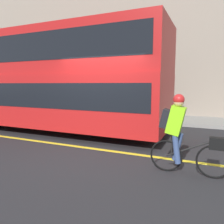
# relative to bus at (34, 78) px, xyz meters

# --- Properties ---
(ground_plane) EXTENTS (80.00, 80.00, 0.00)m
(ground_plane) POSITION_rel_bus_xyz_m (3.46, -1.50, -1.99)
(ground_plane) COLOR #232326
(road_center_line) EXTENTS (50.00, 0.14, 0.01)m
(road_center_line) POSITION_rel_bus_xyz_m (3.46, -1.51, -1.99)
(road_center_line) COLOR yellow
(road_center_line) RESTS_ON ground_plane
(sidewalk_curb) EXTENTS (60.00, 2.47, 0.13)m
(sidewalk_curb) POSITION_rel_bus_xyz_m (3.46, 3.93, -1.93)
(sidewalk_curb) COLOR gray
(sidewalk_curb) RESTS_ON ground_plane
(building_facade) EXTENTS (60.00, 0.30, 9.50)m
(building_facade) POSITION_rel_bus_xyz_m (3.46, 5.32, 2.76)
(building_facade) COLOR gray
(building_facade) RESTS_ON ground_plane
(bus) EXTENTS (10.25, 2.52, 3.58)m
(bus) POSITION_rel_bus_xyz_m (0.00, 0.00, 0.00)
(bus) COLOR black
(bus) RESTS_ON ground_plane
(cyclist_on_bike) EXTENTS (1.51, 0.32, 1.56)m
(cyclist_on_bike) POSITION_rel_bus_xyz_m (5.76, -2.26, -1.15)
(cyclist_on_bike) COLOR black
(cyclist_on_bike) RESTS_ON ground_plane
(street_sign_post) EXTENTS (0.36, 0.09, 2.27)m
(street_sign_post) POSITION_rel_bus_xyz_m (-0.77, 3.80, -0.58)
(street_sign_post) COLOR #59595B
(street_sign_post) RESTS_ON sidewalk_curb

